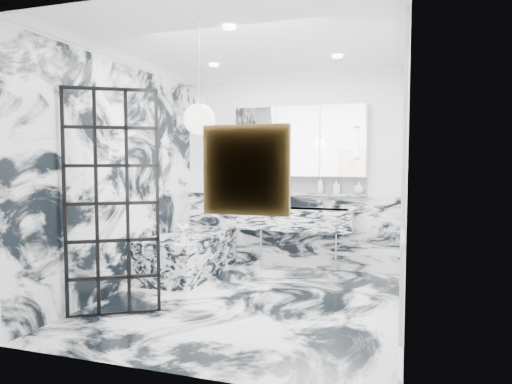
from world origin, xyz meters
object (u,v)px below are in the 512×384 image
(mirror_cabinet, at_px, (299,141))
(bathtub, at_px, (189,254))
(trough_sink, at_px, (296,219))
(crittall_door, at_px, (112,203))

(mirror_cabinet, xyz_separation_m, bathtub, (-1.32, -0.83, -1.54))
(trough_sink, bearing_deg, crittall_door, -118.93)
(trough_sink, xyz_separation_m, mirror_cabinet, (-0.00, 0.17, 1.09))
(bathtub, bearing_deg, trough_sink, 26.48)
(bathtub, bearing_deg, mirror_cabinet, 32.06)
(crittall_door, bearing_deg, trough_sink, 29.82)
(crittall_door, height_order, mirror_cabinet, mirror_cabinet)
(crittall_door, xyz_separation_m, bathtub, (-0.01, 1.72, -0.84))
(mirror_cabinet, bearing_deg, crittall_door, -117.29)
(crittall_door, distance_m, bathtub, 1.91)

